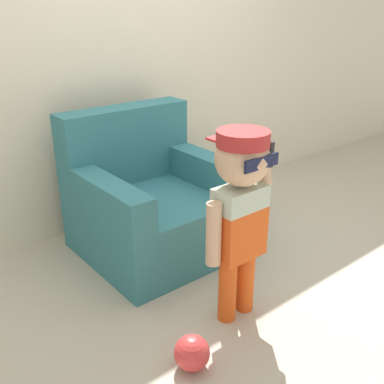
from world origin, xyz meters
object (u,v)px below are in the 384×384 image
(person_child, at_px, (240,199))
(toy_ball, at_px, (192,353))
(side_table, at_px, (229,180))
(armchair, at_px, (151,203))

(person_child, xyz_separation_m, toy_ball, (-0.45, -0.16, -0.62))
(side_table, distance_m, toy_ball, 1.84)
(side_table, relative_size, toy_ball, 2.54)
(armchair, distance_m, side_table, 0.86)
(person_child, xyz_separation_m, side_table, (0.93, 1.04, -0.44))
(person_child, height_order, toy_ball, person_child)
(person_child, bearing_deg, armchair, 85.32)
(armchair, relative_size, person_child, 0.91)
(side_table, height_order, toy_ball, side_table)
(toy_ball, bearing_deg, person_child, 20.15)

